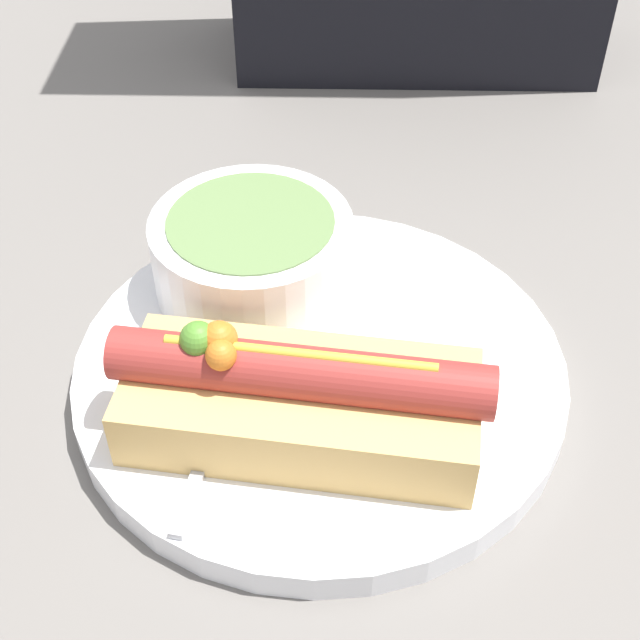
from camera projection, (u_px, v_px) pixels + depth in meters
ground_plane at (320, 382)px, 0.49m from camera, size 4.00×4.00×0.00m
dinner_plate at (320, 371)px, 0.48m from camera, size 0.26×0.26×0.02m
hot_dog at (298, 397)px, 0.43m from camera, size 0.18×0.09×0.06m
soup_bowl at (252, 251)px, 0.50m from camera, size 0.11×0.11×0.05m
spoon at (248, 330)px, 0.49m from camera, size 0.05×0.18×0.01m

